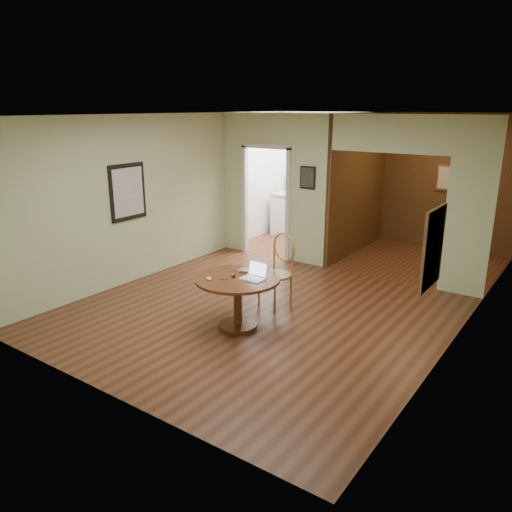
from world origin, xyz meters
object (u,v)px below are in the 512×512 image
Objects in this scene: chair at (279,267)px; closed_laptop at (252,272)px; dining_table at (238,291)px; open_laptop at (255,274)px.

closed_laptop is at bearing -78.83° from chair.
dining_table is at bearing -80.85° from chair.
closed_laptop is (-0.16, 0.14, -0.04)m from open_laptop.
chair is 0.66m from closed_laptop.
dining_table is 0.33m from closed_laptop.
open_laptop is 0.22m from closed_laptop.
open_laptop is (0.15, -0.79, 0.14)m from chair.
closed_laptop is at bearing 139.56° from open_laptop.
closed_laptop is at bearing 82.31° from dining_table.
open_laptop is at bearing -70.13° from closed_laptop.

